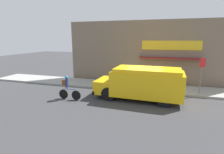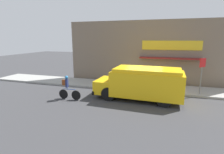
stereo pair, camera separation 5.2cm
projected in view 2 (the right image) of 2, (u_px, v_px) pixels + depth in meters
name	position (u px, v px, depth m)	size (l,w,h in m)	color
ground_plane	(143.00, 93.00, 12.83)	(70.00, 70.00, 0.00)	#38383A
sidewalk	(145.00, 87.00, 14.02)	(28.00, 2.59, 0.15)	#999993
storefront	(149.00, 53.00, 14.99)	(14.60, 0.92, 5.45)	#756656
school_bus	(142.00, 83.00, 11.35)	(5.68, 2.87, 2.08)	yellow
cyclist	(68.00, 88.00, 11.37)	(1.56, 0.21, 1.58)	black
stop_sign_post	(202.00, 70.00, 11.77)	(0.45, 0.45, 2.54)	slate
trash_bin	(145.00, 80.00, 14.41)	(0.52, 0.52, 0.89)	slate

